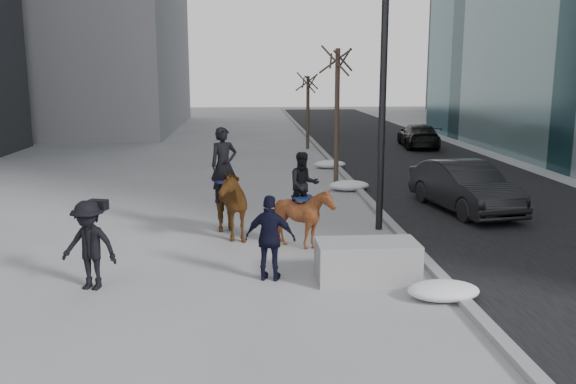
{
  "coord_description": "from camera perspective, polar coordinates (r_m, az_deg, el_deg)",
  "views": [
    {
      "loc": [
        -0.91,
        -12.21,
        4.18
      ],
      "look_at": [
        0.0,
        1.2,
        1.5
      ],
      "focal_mm": 38.0,
      "sensor_mm": 36.0,
      "label": 1
    }
  ],
  "objects": [
    {
      "name": "lamppost",
      "position": [
        16.18,
        8.92,
        14.03
      ],
      "size": [
        0.25,
        1.52,
        9.09
      ],
      "color": "black",
      "rests_on": "ground"
    },
    {
      "name": "road",
      "position": [
        23.95,
        15.48,
        0.82
      ],
      "size": [
        8.0,
        90.0,
        0.01
      ],
      "primitive_type": "cube",
      "color": "black",
      "rests_on": "ground"
    },
    {
      "name": "camera_crew",
      "position": [
        12.38,
        -18.09,
        -4.72
      ],
      "size": [
        1.27,
        0.94,
        1.75
      ],
      "color": "black",
      "rests_on": "ground"
    },
    {
      "name": "curb",
      "position": [
        22.93,
        6.01,
        0.86
      ],
      "size": [
        0.25,
        90.0,
        0.12
      ],
      "primitive_type": "cube",
      "color": "gray",
      "rests_on": "ground"
    },
    {
      "name": "mounted_right",
      "position": [
        14.55,
        1.5,
        -1.68
      ],
      "size": [
        1.41,
        1.53,
        2.29
      ],
      "color": "#511B10",
      "rests_on": "ground"
    },
    {
      "name": "tree_far",
      "position": [
        33.21,
        1.87,
        7.8
      ],
      "size": [
        1.2,
        1.2,
        4.35
      ],
      "primitive_type": null,
      "color": "#36261F",
      "rests_on": "ground"
    },
    {
      "name": "car_near",
      "position": [
        19.11,
        16.19,
        0.48
      ],
      "size": [
        2.32,
        4.74,
        1.5
      ],
      "primitive_type": "imported",
      "rotation": [
        0.0,
        0.0,
        0.17
      ],
      "color": "black",
      "rests_on": "ground"
    },
    {
      "name": "planter",
      "position": [
        12.47,
        7.41,
        -6.43
      ],
      "size": [
        2.04,
        1.03,
        0.81
      ],
      "primitive_type": "cube",
      "rotation": [
        0.0,
        0.0,
        0.01
      ],
      "color": "gray",
      "rests_on": "ground"
    },
    {
      "name": "tree_near",
      "position": [
        22.57,
        4.6,
        7.64
      ],
      "size": [
        1.2,
        1.2,
        5.53
      ],
      "primitive_type": null,
      "color": "#392D22",
      "rests_on": "ground"
    },
    {
      "name": "mounted_left",
      "position": [
        15.51,
        -5.99,
        -0.47
      ],
      "size": [
        1.72,
        2.37,
        2.8
      ],
      "color": "#4C2D0F",
      "rests_on": "ground"
    },
    {
      "name": "car_far",
      "position": [
        34.62,
        12.11,
        5.18
      ],
      "size": [
        2.3,
        4.7,
        1.32
      ],
      "primitive_type": "imported",
      "rotation": [
        0.0,
        0.0,
        3.04
      ],
      "color": "black",
      "rests_on": "ground"
    },
    {
      "name": "snow_piles",
      "position": [
        20.17,
        6.51,
        -0.25
      ],
      "size": [
        1.42,
        16.48,
        0.36
      ],
      "color": "silver",
      "rests_on": "ground"
    },
    {
      "name": "feeder",
      "position": [
        12.27,
        -1.66,
        -4.34
      ],
      "size": [
        1.1,
        0.98,
        1.75
      ],
      "color": "black",
      "rests_on": "ground"
    },
    {
      "name": "ground",
      "position": [
        12.94,
        0.36,
        -7.57
      ],
      "size": [
        120.0,
        120.0,
        0.0
      ],
      "primitive_type": "plane",
      "color": "gray",
      "rests_on": "ground"
    }
  ]
}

